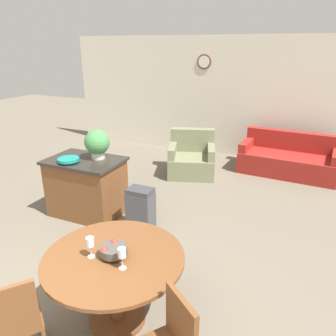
{
  "coord_description": "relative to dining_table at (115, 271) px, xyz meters",
  "views": [
    {
      "loc": [
        1.86,
        -1.25,
        2.49
      ],
      "look_at": [
        0.17,
        2.54,
        0.92
      ],
      "focal_mm": 35.0,
      "sensor_mm": 36.0,
      "label": 1
    }
  ],
  "objects": [
    {
      "name": "wine_glass_right",
      "position": [
        0.16,
        -0.11,
        0.31
      ],
      "size": [
        0.07,
        0.07,
        0.2
      ],
      "color": "silver",
      "rests_on": "dining_table"
    },
    {
      "name": "couch",
      "position": [
        1.12,
        4.73,
        -0.28
      ],
      "size": [
        1.93,
        1.0,
        0.81
      ],
      "rotation": [
        0.0,
        0.0,
        -0.07
      ],
      "color": "maroon",
      "rests_on": "ground_plane"
    },
    {
      "name": "wine_glass_left",
      "position": [
        -0.18,
        -0.09,
        0.31
      ],
      "size": [
        0.07,
        0.07,
        0.2
      ],
      "color": "silver",
      "rests_on": "dining_table"
    },
    {
      "name": "dining_table",
      "position": [
        0.0,
        0.0,
        0.0
      ],
      "size": [
        1.27,
        1.27,
        0.72
      ],
      "color": "brown",
      "rests_on": "ground_plane"
    },
    {
      "name": "potted_plant",
      "position": [
        -1.4,
        1.78,
        0.57
      ],
      "size": [
        0.37,
        0.37,
        0.44
      ],
      "color": "beige",
      "rests_on": "kitchen_island"
    },
    {
      "name": "fruit_bowl",
      "position": [
        0.0,
        0.0,
        0.23
      ],
      "size": [
        0.24,
        0.24,
        0.13
      ],
      "color": "#4C4742",
      "rests_on": "dining_table"
    },
    {
      "name": "trash_bin",
      "position": [
        -0.58,
        1.56,
        -0.25
      ],
      "size": [
        0.36,
        0.26,
        0.63
      ],
      "color": "#47474C",
      "rests_on": "ground_plane"
    },
    {
      "name": "wall_back",
      "position": [
        -0.42,
        5.47,
        0.79
      ],
      "size": [
        8.0,
        0.09,
        2.7
      ],
      "color": "silver",
      "rests_on": "ground_plane"
    },
    {
      "name": "teal_bowl",
      "position": [
        -1.69,
        1.45,
        0.37
      ],
      "size": [
        0.31,
        0.31,
        0.06
      ],
      "color": "teal",
      "rests_on": "kitchen_island"
    },
    {
      "name": "kitchen_island",
      "position": [
        -1.57,
        1.65,
        -0.11
      ],
      "size": [
        1.11,
        0.76,
        0.89
      ],
      "color": "brown",
      "rests_on": "ground_plane"
    },
    {
      "name": "armchair",
      "position": [
        -0.68,
        3.9,
        -0.27
      ],
      "size": [
        1.12,
        1.09,
        0.87
      ],
      "rotation": [
        0.0,
        0.0,
        0.32
      ],
      "color": "#7A7F5B",
      "rests_on": "ground_plane"
    },
    {
      "name": "dining_chair_near_left",
      "position": [
        -0.47,
        -0.73,
        -0.08
      ],
      "size": [
        0.59,
        0.59,
        0.87
      ],
      "rotation": [
        0.0,
        0.0,
        7.19
      ],
      "color": "brown",
      "rests_on": "ground_plane"
    }
  ]
}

